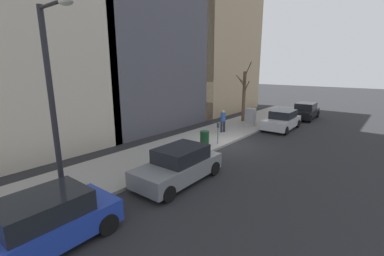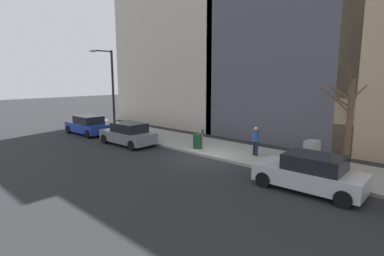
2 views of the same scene
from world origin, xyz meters
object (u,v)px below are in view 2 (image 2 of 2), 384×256
at_px(parked_car_blue, 88,125).
at_px(pedestrian_near_meter, 256,139).
at_px(parked_car_grey, 128,134).
at_px(bare_tree, 349,121).
at_px(utility_box, 311,156).
at_px(parking_meter, 203,138).
at_px(trash_bin, 198,141).
at_px(parked_car_silver, 310,173).
at_px(streetlamp, 110,84).

xyz_separation_m(parked_car_blue, pedestrian_near_meter, (2.89, -13.73, 0.35)).
distance_m(parked_car_grey, bare_tree, 13.33).
height_order(parked_car_blue, utility_box, utility_box).
xyz_separation_m(parked_car_grey, parking_meter, (1.53, -5.38, 0.24)).
bearing_deg(pedestrian_near_meter, parking_meter, -128.00).
bearing_deg(utility_box, trash_bin, 93.29).
xyz_separation_m(parked_car_blue, trash_bin, (1.95, -10.15, -0.14)).
relative_size(parking_meter, utility_box, 0.94).
relative_size(parking_meter, bare_tree, 0.26).
relative_size(parked_car_silver, trash_bin, 4.72).
distance_m(parking_meter, trash_bin, 0.99).
distance_m(utility_box, trash_bin, 6.98).
xyz_separation_m(bare_tree, pedestrian_near_meter, (-0.75, 4.54, -1.42)).
bearing_deg(parked_car_blue, parked_car_silver, -91.04).
height_order(parked_car_silver, parked_car_blue, same).
bearing_deg(trash_bin, parked_car_blue, 100.87).
xyz_separation_m(parked_car_silver, parking_meter, (1.49, 7.04, 0.24)).
bearing_deg(utility_box, parked_car_grey, 101.65).
bearing_deg(trash_bin, parking_meter, -119.39).
distance_m(parked_car_silver, utility_box, 2.50).
relative_size(parked_car_blue, trash_bin, 4.70).
bearing_deg(streetlamp, parked_car_blue, 134.38).
bearing_deg(parking_meter, trash_bin, 60.61).
xyz_separation_m(utility_box, bare_tree, (1.29, -1.15, 1.66)).
relative_size(parked_car_blue, bare_tree, 0.82).
bearing_deg(streetlamp, parked_car_silver, -94.55).
bearing_deg(utility_box, streetlamp, 93.69).
xyz_separation_m(parking_meter, pedestrian_near_meter, (1.39, -2.78, 0.11)).
xyz_separation_m(parked_car_grey, pedestrian_near_meter, (2.92, -8.16, 0.35)).
relative_size(parked_car_silver, parking_meter, 3.15).
distance_m(parking_meter, streetlamp, 10.06).
xyz_separation_m(parked_car_silver, parked_car_grey, (-0.04, 12.42, 0.00)).
relative_size(trash_bin, pedestrian_near_meter, 0.54).
distance_m(trash_bin, pedestrian_near_meter, 3.73).
xyz_separation_m(parked_car_silver, pedestrian_near_meter, (2.88, 4.26, 0.35)).
bearing_deg(parking_meter, streetlamp, 91.00).
distance_m(parked_car_grey, parking_meter, 5.60).
height_order(parked_car_grey, parking_meter, parked_car_grey).
bearing_deg(parked_car_blue, parked_car_grey, -91.37).
distance_m(parked_car_silver, pedestrian_near_meter, 5.15).
height_order(trash_bin, pedestrian_near_meter, pedestrian_near_meter).
bearing_deg(parked_car_grey, parked_car_silver, -91.06).
bearing_deg(parked_car_blue, pedestrian_near_meter, -79.20).
xyz_separation_m(parked_car_silver, bare_tree, (3.63, -0.28, 1.77)).
distance_m(streetlamp, bare_tree, 17.13).
relative_size(utility_box, trash_bin, 1.59).
relative_size(parking_meter, trash_bin, 1.50).
distance_m(parked_car_silver, trash_bin, 8.08).
distance_m(parked_car_blue, bare_tree, 18.71).
height_order(utility_box, streetlamp, streetlamp).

